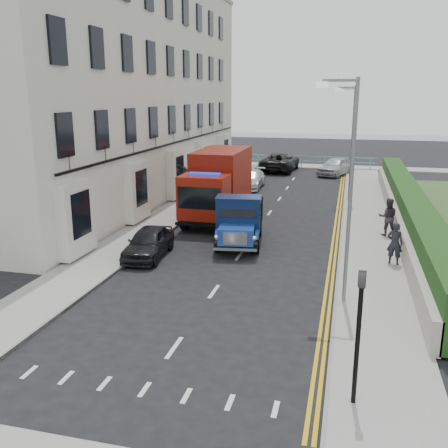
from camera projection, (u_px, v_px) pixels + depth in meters
ground at (228, 272)px, 18.85m from camera, size 120.00×120.00×0.00m
pavement_west at (177, 211)px, 28.51m from camera, size 2.40×38.00×0.12m
pavement_east at (367, 222)px, 26.03m from camera, size 2.60×38.00×0.12m
promenade at (302, 166)px, 46.04m from camera, size 30.00×2.50×0.12m
sea_plane at (322, 139)px, 75.14m from camera, size 120.00×120.00×0.00m
terrace_west at (131, 83)px, 31.47m from camera, size 6.31×30.20×14.25m
garden_east at (407, 208)px, 25.36m from camera, size 1.45×28.00×1.75m
seafront_railing at (301, 162)px, 45.16m from camera, size 13.00×0.08×1.11m
lamp_near at (347, 181)px, 14.98m from camera, size 1.23×0.18×7.00m
lamp_mid at (350, 137)px, 29.99m from camera, size 1.23×0.18×7.00m
lamp_far at (351, 127)px, 39.37m from camera, size 1.23×0.18×7.00m
traffic_signal at (359, 318)px, 10.20m from camera, size 0.16×0.20×3.10m
bedford_lorry at (239, 224)px, 21.67m from camera, size 2.49×4.96×2.26m
red_lorry at (218, 183)px, 26.65m from camera, size 2.40×6.91×3.61m
parked_car_front at (149, 242)px, 20.48m from camera, size 1.72×3.71×1.23m
parked_car_mid at (231, 195)px, 29.99m from camera, size 1.56×3.96×1.28m
parked_car_rear at (250, 179)px, 35.59m from camera, size 1.81×4.37×1.26m
seafront_car_left at (280, 162)px, 43.44m from camera, size 3.01×5.93×1.61m
seafront_car_right at (336, 166)px, 41.10m from camera, size 3.23×4.69×1.48m
pedestrian_east_near at (395, 243)px, 19.18m from camera, size 0.69×0.54×1.66m
pedestrian_east_far at (388, 217)px, 23.09m from camera, size 0.88×0.70×1.76m
pedestrian_west_near at (178, 186)px, 30.95m from camera, size 1.06×0.49×1.77m
pedestrian_west_far at (184, 181)px, 31.88m from camera, size 1.11×0.90×1.97m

